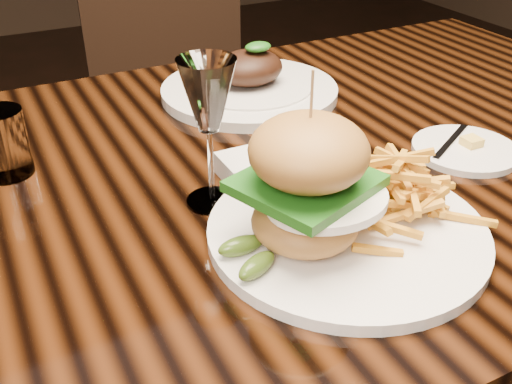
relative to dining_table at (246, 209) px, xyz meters
name	(u,v)px	position (x,y,z in m)	size (l,w,h in m)	color
dining_table	(246,209)	(0.00, 0.00, 0.00)	(1.60, 0.90, 0.75)	black
burger_plate	(345,198)	(0.02, -0.21, 0.13)	(0.33, 0.33, 0.22)	silver
side_saucer	(465,149)	(0.30, -0.12, 0.08)	(0.15, 0.15, 0.02)	silver
ramekin	(245,167)	(-0.02, -0.03, 0.09)	(0.07, 0.07, 0.03)	silver
wine_glass	(208,101)	(-0.08, -0.07, 0.22)	(0.07, 0.07, 0.19)	white
water_tumbler	(2,143)	(-0.31, 0.13, 0.12)	(0.07, 0.07, 0.09)	white
far_dish	(249,86)	(0.12, 0.23, 0.10)	(0.31, 0.31, 0.10)	silver
chair_far	(174,80)	(0.20, 0.89, -0.13)	(0.53, 0.53, 0.95)	black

